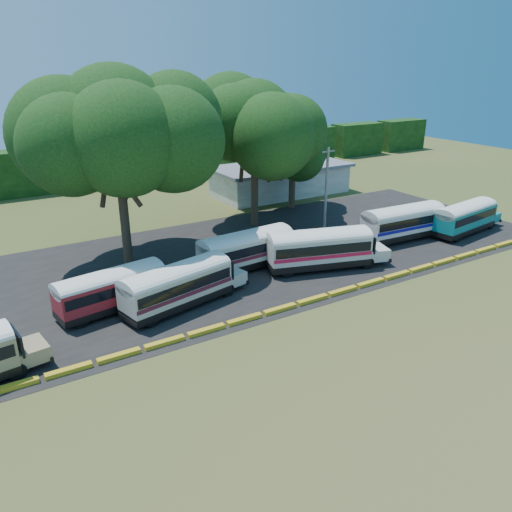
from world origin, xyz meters
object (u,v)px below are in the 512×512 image
bus_red (114,287)px  bus_teal (466,216)px  tree_west (115,125)px  bus_cream_west (179,283)px  bus_white_red (321,247)px

bus_red → bus_teal: bus_teal is taller
bus_red → tree_west: tree_west is taller
bus_cream_west → tree_west: tree_west is taller
bus_white_red → bus_teal: size_ratio=1.08×
bus_red → tree_west: 13.93m
bus_red → bus_teal: bearing=-11.8°
bus_teal → tree_west: bearing=155.1°
bus_red → bus_cream_west: (4.26, -2.10, 0.10)m
bus_red → bus_white_red: 17.89m
bus_red → tree_west: size_ratio=0.58×
bus_cream_west → bus_white_red: size_ratio=0.94×
bus_white_red → bus_cream_west: bearing=-161.5°
bus_cream_west → bus_white_red: bearing=-10.9°
bus_cream_west → tree_west: (-0.56, 10.50, 10.38)m
bus_white_red → tree_west: tree_west is taller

